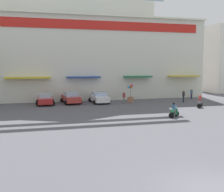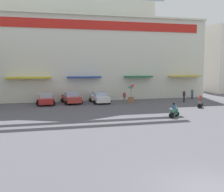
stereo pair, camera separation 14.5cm
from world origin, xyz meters
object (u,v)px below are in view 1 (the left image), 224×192
at_px(parked_car_1, 71,98).
at_px(scooter_rider_0, 174,111).
at_px(pedestrian_0, 191,93).
at_px(parked_car_2, 99,97).
at_px(scooter_rider_5, 200,102).
at_px(pedestrian_1, 124,97).
at_px(pedestrian_2, 183,95).
at_px(parked_car_0, 45,99).
at_px(balloon_vendor_cart, 130,94).

height_order(parked_car_1, scooter_rider_0, parked_car_1).
distance_m(parked_car_1, pedestrian_0, 18.13).
height_order(parked_car_2, scooter_rider_5, scooter_rider_5).
relative_size(pedestrian_1, pedestrian_2, 0.96).
bearing_deg(parked_car_2, pedestrian_2, -12.12).
bearing_deg(pedestrian_2, parked_car_2, 167.88).
bearing_deg(scooter_rider_0, pedestrian_1, 99.19).
xyz_separation_m(parked_car_1, parked_car_2, (3.72, -0.58, -0.02)).
xyz_separation_m(parked_car_0, parked_car_1, (3.35, 0.53, 0.02)).
distance_m(scooter_rider_5, balloon_vendor_cart, 9.30).
height_order(scooter_rider_5, pedestrian_0, pedestrian_0).
relative_size(parked_car_0, pedestrian_2, 2.25).
bearing_deg(parked_car_1, scooter_rider_5, -28.15).
bearing_deg(pedestrian_2, scooter_rider_0, -123.83).
distance_m(parked_car_1, pedestrian_2, 15.27).
bearing_deg(pedestrian_2, pedestrian_1, 174.25).
distance_m(pedestrian_0, balloon_vendor_cart, 10.30).
distance_m(scooter_rider_0, balloon_vendor_cart, 11.60).
relative_size(parked_car_2, pedestrian_1, 2.70).
distance_m(parked_car_1, parked_car_2, 3.77).
bearing_deg(scooter_rider_0, parked_car_0, 133.92).
relative_size(scooter_rider_5, pedestrian_2, 0.86).
bearing_deg(balloon_vendor_cart, pedestrian_2, -14.38).
distance_m(parked_car_0, balloon_vendor_cart, 11.31).
height_order(parked_car_0, parked_car_1, parked_car_1).
bearing_deg(pedestrian_1, balloon_vendor_cart, 38.56).
height_order(pedestrian_0, balloon_vendor_cart, balloon_vendor_cart).
bearing_deg(scooter_rider_5, scooter_rider_0, -140.47).
height_order(parked_car_1, balloon_vendor_cart, balloon_vendor_cart).
xyz_separation_m(parked_car_2, pedestrian_0, (14.41, 0.79, 0.13)).
distance_m(parked_car_0, parked_car_1, 3.39).
height_order(pedestrian_0, pedestrian_1, pedestrian_1).
height_order(scooter_rider_5, balloon_vendor_cart, balloon_vendor_cart).
bearing_deg(parked_car_0, parked_car_2, -0.39).
bearing_deg(parked_car_2, parked_car_0, 179.61).
bearing_deg(pedestrian_0, pedestrian_1, -168.28).
bearing_deg(parked_car_1, pedestrian_0, 0.66).
xyz_separation_m(parked_car_1, pedestrian_2, (14.97, -2.99, 0.21)).
distance_m(parked_car_2, scooter_rider_5, 12.94).
bearing_deg(pedestrian_0, balloon_vendor_cart, -172.20).
bearing_deg(scooter_rider_0, scooter_rider_5, 39.53).
height_order(parked_car_0, pedestrian_1, pedestrian_1).
bearing_deg(parked_car_1, scooter_rider_0, -56.56).
bearing_deg(scooter_rider_0, pedestrian_2, 56.17).
height_order(parked_car_1, parked_car_2, parked_car_1).
height_order(parked_car_1, pedestrian_1, pedestrian_1).
relative_size(parked_car_1, pedestrian_2, 2.62).
distance_m(scooter_rider_0, pedestrian_1, 10.74).
relative_size(parked_car_0, pedestrian_0, 2.48).
height_order(scooter_rider_0, pedestrian_0, pedestrian_0).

